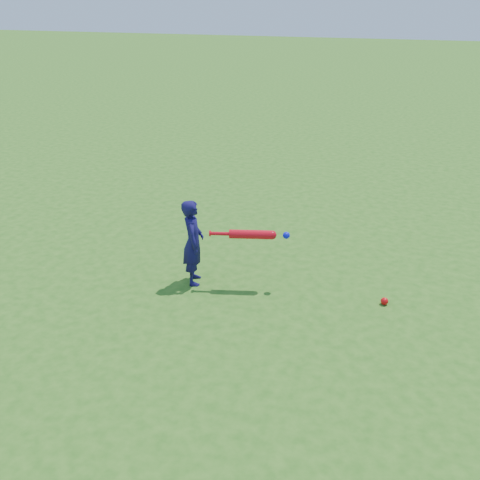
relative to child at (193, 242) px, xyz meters
The scene contains 4 objects.
ground 0.91m from the child, 155.49° to the left, with size 80.00×80.00×0.00m, color #2A6117.
child is the anchor object (origin of this frame).
ground_ball_red 2.07m from the child, ahead, with size 0.08×0.08×0.08m, color red.
bat_swing 0.67m from the child, 12.38° to the left, with size 0.81×0.30×0.10m.
Camera 1 is at (2.99, -4.98, 2.84)m, focal length 40.00 mm.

